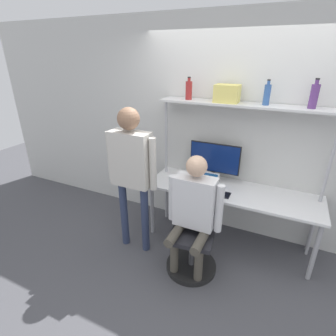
{
  "coord_description": "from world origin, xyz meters",
  "views": [
    {
      "loc": [
        0.48,
        -2.49,
        2.24
      ],
      "look_at": [
        -0.63,
        -0.11,
        1.09
      ],
      "focal_mm": 28.0,
      "sensor_mm": 36.0,
      "label": 1
    }
  ],
  "objects": [
    {
      "name": "person_standing",
      "position": [
        -1.02,
        -0.25,
        1.13
      ],
      "size": [
        0.62,
        0.24,
        1.75
      ],
      "color": "#2D3856",
      "rests_on": "ground_plane"
    },
    {
      "name": "shelf_unit",
      "position": [
        0.0,
        0.49,
        1.52
      ],
      "size": [
        1.92,
        0.3,
        1.74
      ],
      "color": "silver",
      "rests_on": "ground_plane"
    },
    {
      "name": "cell_phone",
      "position": [
        -0.02,
        0.18,
        0.75
      ],
      "size": [
        0.07,
        0.15,
        0.01
      ],
      "color": "black",
      "rests_on": "desk"
    },
    {
      "name": "wall_back",
      "position": [
        0.0,
        0.68,
        1.35
      ],
      "size": [
        8.0,
        0.06,
        2.7
      ],
      "color": "silver",
      "rests_on": "ground_plane"
    },
    {
      "name": "bottle_purple",
      "position": [
        0.66,
        0.49,
        1.86
      ],
      "size": [
        0.08,
        0.08,
        0.29
      ],
      "color": "#593372",
      "rests_on": "shelf_unit"
    },
    {
      "name": "person_seated",
      "position": [
        -0.25,
        -0.32,
        0.8
      ],
      "size": [
        0.59,
        0.46,
        1.35
      ],
      "color": "#4C473D",
      "rests_on": "ground_plane"
    },
    {
      "name": "office_chair",
      "position": [
        -0.25,
        -0.27,
        0.29
      ],
      "size": [
        0.56,
        0.56,
        0.94
      ],
      "color": "black",
      "rests_on": "ground_plane"
    },
    {
      "name": "laptop",
      "position": [
        -0.31,
        0.24,
        0.8
      ],
      "size": [
        0.31,
        0.21,
        0.2
      ],
      "color": "silver",
      "rests_on": "desk"
    },
    {
      "name": "bottle_blue",
      "position": [
        0.23,
        0.49,
        1.85
      ],
      "size": [
        0.07,
        0.07,
        0.26
      ],
      "color": "#335999",
      "rests_on": "shelf_unit"
    },
    {
      "name": "ground_plane",
      "position": [
        0.0,
        0.0,
        0.0
      ],
      "size": [
        12.0,
        12.0,
        0.0
      ],
      "primitive_type": "plane",
      "color": "#4C4C51"
    },
    {
      "name": "monitor",
      "position": [
        -0.28,
        0.5,
        1.03
      ],
      "size": [
        0.63,
        0.18,
        0.5
      ],
      "color": "black",
      "rests_on": "desk"
    },
    {
      "name": "storage_box",
      "position": [
        -0.19,
        0.49,
        1.84
      ],
      "size": [
        0.27,
        0.2,
        0.19
      ],
      "color": "#DBCC66",
      "rests_on": "shelf_unit"
    },
    {
      "name": "desk",
      "position": [
        0.0,
        0.34,
        0.67
      ],
      "size": [
        2.03,
        0.63,
        0.74
      ],
      "color": "white",
      "rests_on": "ground_plane"
    },
    {
      "name": "bottle_red",
      "position": [
        -0.65,
        0.49,
        1.85
      ],
      "size": [
        0.08,
        0.08,
        0.26
      ],
      "color": "maroon",
      "rests_on": "shelf_unit"
    }
  ]
}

